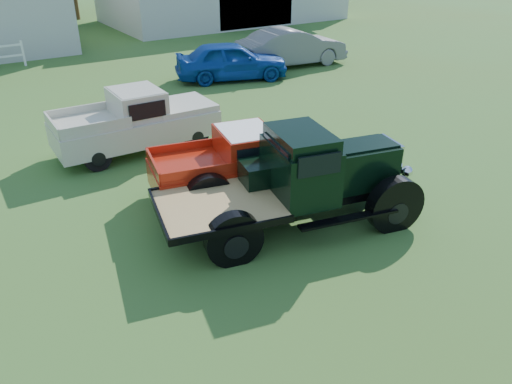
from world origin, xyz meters
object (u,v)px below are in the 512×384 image
white_pickup (136,121)px  misc_car_blue (231,61)px  misc_car_grey (292,47)px  red_pickup (243,162)px  vintage_flatbed (295,181)px

white_pickup → misc_car_blue: white_pickup is taller
misc_car_grey → red_pickup: bearing=144.6°
red_pickup → white_pickup: (-1.20, 4.03, 0.06)m
red_pickup → white_pickup: white_pickup is taller
red_pickup → white_pickup: 4.20m
misc_car_blue → misc_car_grey: bearing=-61.5°
misc_car_blue → misc_car_grey: size_ratio=0.91×
misc_car_grey → white_pickup: bearing=127.0°
white_pickup → misc_car_grey: 11.76m
vintage_flatbed → white_pickup: bearing=114.7°
vintage_flatbed → misc_car_grey: vintage_flatbed is taller
vintage_flatbed → misc_car_blue: (5.06, 11.36, -0.29)m
white_pickup → misc_car_grey: (10.10, 6.02, -0.03)m
red_pickup → misc_car_blue: bearing=72.7°
misc_car_blue → misc_car_grey: (3.73, 0.64, 0.05)m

